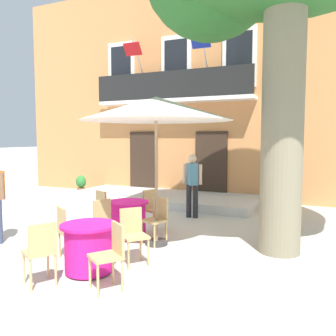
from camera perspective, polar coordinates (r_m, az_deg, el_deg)
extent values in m
plane|color=beige|center=(7.94, -8.39, -10.29)|extent=(120.00, 120.00, 0.00)
cube|color=#CC844C|center=(14.39, 4.53, 11.56)|extent=(13.00, 4.00, 7.50)
cube|color=#332319|center=(12.99, -3.99, 0.79)|extent=(1.10, 0.08, 2.30)
cube|color=#332319|center=(11.99, 7.04, 0.43)|extent=(1.10, 0.08, 2.30)
cube|color=silver|center=(13.64, -7.57, 15.73)|extent=(1.10, 0.08, 1.90)
cube|color=black|center=(13.61, -7.64, 15.75)|extent=(0.84, 0.04, 1.60)
cube|color=silver|center=(12.65, 1.32, 16.63)|extent=(1.10, 0.08, 1.90)
cube|color=black|center=(12.62, 1.26, 16.66)|extent=(0.84, 0.04, 1.60)
cube|color=silver|center=(11.99, 11.51, 17.20)|extent=(1.10, 0.08, 1.90)
cube|color=black|center=(11.96, 11.48, 17.23)|extent=(0.84, 0.04, 1.60)
cube|color=silver|center=(12.19, 0.77, 10.85)|extent=(5.60, 0.65, 0.12)
cube|color=black|center=(11.99, 0.20, 13.41)|extent=(5.60, 0.06, 0.90)
cylinder|color=#B2B2B7|center=(12.78, -4.72, 16.96)|extent=(0.04, 0.95, 1.33)
cube|color=red|center=(12.46, -5.78, 18.68)|extent=(0.60, 0.29, 0.38)
cylinder|color=#B2B2B7|center=(11.84, 6.04, 17.92)|extent=(0.04, 0.95, 1.33)
cube|color=#192D9E|center=(11.50, 5.31, 19.87)|extent=(0.60, 0.29, 0.38)
cylinder|color=#995638|center=(13.31, -8.49, 11.16)|extent=(0.27, 0.27, 0.28)
ellipsoid|color=#4C8E38|center=(13.35, -8.50, 12.50)|extent=(0.35, 0.35, 0.35)
cylinder|color=#47423D|center=(12.24, 0.82, 11.81)|extent=(0.27, 0.27, 0.30)
ellipsoid|color=#4C8E38|center=(12.28, 0.82, 13.39)|extent=(0.34, 0.34, 0.39)
cylinder|color=slate|center=(11.53, 11.63, 12.25)|extent=(0.25, 0.25, 0.34)
ellipsoid|color=#38843D|center=(11.58, 11.66, 13.91)|extent=(0.33, 0.33, 0.34)
cube|color=silver|center=(11.48, -1.01, -4.89)|extent=(6.07, 2.42, 0.25)
cylinder|color=#7F755B|center=(6.55, 18.07, 5.68)|extent=(0.73, 0.73, 4.38)
cylinder|color=#DB1984|center=(5.67, -12.72, -12.69)|extent=(0.74, 0.74, 0.68)
cylinder|color=#DB1984|center=(5.57, -12.79, -9.06)|extent=(0.86, 0.86, 0.04)
cylinder|color=#2D2823|center=(5.79, -12.65, -16.05)|extent=(0.44, 0.44, 0.03)
cylinder|color=tan|center=(5.83, -3.21, -13.58)|extent=(0.04, 0.04, 0.45)
cylinder|color=tan|center=(5.72, -6.44, -13.99)|extent=(0.04, 0.04, 0.45)
cylinder|color=tan|center=(6.13, -4.47, -12.66)|extent=(0.04, 0.04, 0.45)
cylinder|color=tan|center=(6.02, -7.56, -13.02)|extent=(0.04, 0.04, 0.45)
cube|color=tan|center=(5.85, -5.44, -11.02)|extent=(0.56, 0.56, 0.04)
cube|color=tan|center=(5.96, -6.07, -8.46)|extent=(0.27, 0.32, 0.42)
cylinder|color=tan|center=(6.60, -14.34, -11.53)|extent=(0.04, 0.04, 0.45)
cylinder|color=tan|center=(6.29, -13.24, -12.32)|extent=(0.04, 0.04, 0.45)
cylinder|color=tan|center=(6.49, -17.21, -11.87)|extent=(0.04, 0.04, 0.45)
cylinder|color=tan|center=(6.18, -16.25, -12.70)|extent=(0.04, 0.04, 0.45)
cube|color=tan|center=(6.32, -15.31, -9.97)|extent=(0.55, 0.55, 0.04)
cube|color=tan|center=(6.21, -16.94, -8.09)|extent=(0.35, 0.23, 0.42)
cylinder|color=tan|center=(5.59, -22.37, -14.79)|extent=(0.04, 0.04, 0.45)
cylinder|color=tan|center=(5.68, -18.94, -14.38)|extent=(0.04, 0.04, 0.45)
cylinder|color=tan|center=(5.28, -21.41, -15.94)|extent=(0.04, 0.04, 0.45)
cylinder|color=tan|center=(5.37, -17.78, -15.47)|extent=(0.04, 0.04, 0.45)
cube|color=tan|center=(5.40, -20.21, -12.68)|extent=(0.54, 0.54, 0.04)
cube|color=tan|center=(5.17, -19.70, -10.80)|extent=(0.22, 0.35, 0.42)
cylinder|color=tan|center=(4.85, -11.32, -17.60)|extent=(0.04, 0.04, 0.45)
cylinder|color=tan|center=(5.15, -12.58, -16.25)|extent=(0.04, 0.04, 0.45)
cylinder|color=tan|center=(4.96, -7.42, -17.03)|extent=(0.04, 0.04, 0.45)
cylinder|color=tan|center=(5.25, -8.90, -15.76)|extent=(0.04, 0.04, 0.45)
cube|color=tan|center=(4.96, -10.10, -14.01)|extent=(0.56, 0.56, 0.04)
cube|color=tan|center=(4.96, -8.14, -11.23)|extent=(0.33, 0.26, 0.42)
cylinder|color=#DB1984|center=(7.45, -6.50, -8.36)|extent=(0.74, 0.74, 0.68)
cylinder|color=#DB1984|center=(7.37, -6.52, -5.56)|extent=(0.86, 0.86, 0.04)
cylinder|color=#2D2823|center=(7.54, -6.47, -10.99)|extent=(0.44, 0.44, 0.03)
cylinder|color=tan|center=(6.73, -2.21, -11.05)|extent=(0.04, 0.04, 0.45)
cylinder|color=tan|center=(6.96, -4.28, -10.52)|extent=(0.04, 0.04, 0.45)
cylinder|color=tan|center=(6.97, -0.26, -10.48)|extent=(0.04, 0.04, 0.45)
cylinder|color=tan|center=(7.19, -2.31, -10.00)|extent=(0.04, 0.04, 0.45)
cube|color=tan|center=(6.90, -2.27, -8.54)|extent=(0.50, 0.50, 0.04)
cube|color=tan|center=(6.98, -1.25, -6.45)|extent=(0.37, 0.15, 0.42)
cylinder|color=tan|center=(7.93, -0.37, -8.58)|extent=(0.04, 0.04, 0.45)
cylinder|color=tan|center=(7.71, -2.23, -8.98)|extent=(0.04, 0.04, 0.45)
cylinder|color=tan|center=(8.18, -2.03, -8.18)|extent=(0.04, 0.04, 0.45)
cylinder|color=tan|center=(7.96, -3.87, -8.54)|extent=(0.04, 0.04, 0.45)
cube|color=tan|center=(7.89, -2.13, -6.84)|extent=(0.52, 0.52, 0.04)
cube|color=tan|center=(7.98, -3.00, -5.02)|extent=(0.18, 0.37, 0.42)
cylinder|color=tan|center=(8.31, -9.35, -8.03)|extent=(0.04, 0.04, 0.45)
cylinder|color=tan|center=(8.04, -7.99, -8.45)|extent=(0.04, 0.04, 0.45)
cylinder|color=tan|center=(8.13, -11.37, -8.34)|extent=(0.04, 0.04, 0.45)
cylinder|color=tan|center=(7.85, -10.05, -8.80)|extent=(0.04, 0.04, 0.45)
cube|color=tan|center=(8.03, -9.71, -6.70)|extent=(0.52, 0.52, 0.04)
cube|color=tan|center=(7.89, -10.83, -5.22)|extent=(0.37, 0.18, 0.42)
cylinder|color=tan|center=(7.13, -13.34, -10.27)|extent=(0.04, 0.04, 0.45)
cylinder|color=tan|center=(7.30, -11.00, -9.87)|extent=(0.04, 0.04, 0.45)
cylinder|color=tan|center=(6.85, -11.88, -10.87)|extent=(0.04, 0.04, 0.45)
cylinder|color=tan|center=(7.02, -9.48, -10.43)|extent=(0.04, 0.04, 0.45)
cube|color=tan|center=(7.01, -11.46, -8.42)|extent=(0.52, 0.52, 0.04)
cube|color=tan|center=(6.81, -10.68, -6.82)|extent=(0.18, 0.37, 0.42)
cylinder|color=#997A56|center=(6.74, -1.91, -1.91)|extent=(0.06, 0.06, 2.55)
cylinder|color=#333333|center=(6.99, -1.88, -12.01)|extent=(0.44, 0.44, 0.08)
cone|color=silver|center=(6.72, -1.95, 9.60)|extent=(2.90, 2.90, 0.45)
cylinder|color=#995638|center=(13.40, -13.93, -3.65)|extent=(0.29, 0.29, 0.24)
ellipsoid|color=#2D7533|center=(13.35, -13.96, -2.16)|extent=(0.38, 0.38, 0.46)
cylinder|color=#232328|center=(9.23, 3.41, -5.37)|extent=(0.14, 0.14, 0.86)
cylinder|color=#232328|center=(9.16, 4.47, -5.44)|extent=(0.14, 0.14, 0.86)
cube|color=teal|center=(9.09, 3.96, -0.99)|extent=(0.38, 0.40, 0.56)
sphere|color=beige|center=(9.06, 3.98, 1.53)|extent=(0.22, 0.22, 0.22)
cylinder|color=beige|center=(9.17, 2.67, -0.93)|extent=(0.09, 0.09, 0.52)
cylinder|color=beige|center=(9.02, 5.28, -1.05)|extent=(0.09, 0.09, 0.52)
cylinder|color=brown|center=(7.49, -25.39, -2.69)|extent=(0.09, 0.09, 0.52)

